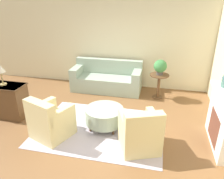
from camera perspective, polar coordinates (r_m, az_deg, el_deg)
name	(u,v)px	position (r m, az deg, el deg)	size (l,w,h in m)	color
ground_plane	(100,129)	(5.05, -3.08, -10.14)	(16.00, 16.00, 0.00)	brown
wall_back	(123,43)	(7.00, 2.79, 12.06)	(9.34, 0.12, 2.80)	beige
rug	(100,128)	(5.05, -3.08, -10.09)	(2.80, 2.07, 0.01)	#BCB2C1
couch	(107,79)	(6.87, -1.32, 2.64)	(2.13, 0.86, 0.92)	#9EB29E
armchair_left	(50,122)	(4.78, -15.85, -8.07)	(0.93, 0.93, 0.90)	beige
armchair_right	(140,133)	(4.29, 7.31, -11.24)	(0.93, 0.93, 0.90)	beige
ottoman_table	(104,115)	(4.95, -1.99, -6.76)	(0.86, 0.86, 0.46)	#9EB29E
side_table	(159,82)	(6.41, 12.13, 1.90)	(0.54, 0.54, 0.72)	brown
dresser	(7,100)	(5.92, -25.83, -2.51)	(0.98, 0.53, 0.84)	brown
potted_plant_on_side_table	(160,67)	(6.25, 12.50, 5.88)	(0.36, 0.36, 0.43)	#4C4742
table_lamp	(0,69)	(5.65, -27.23, 4.69)	(0.24, 0.24, 0.51)	tan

